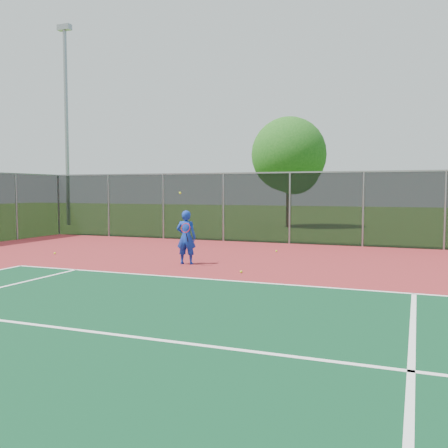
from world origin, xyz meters
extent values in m
plane|color=#305217|center=(0.00, 0.00, 0.00)|extent=(120.00, 120.00, 0.00)
cube|color=maroon|center=(0.00, 2.00, 0.01)|extent=(30.00, 20.00, 0.02)
cube|color=#0D4123|center=(2.00, -3.50, 0.02)|extent=(22.00, 13.00, 0.01)
cube|color=white|center=(2.00, 3.00, 0.03)|extent=(22.00, 0.10, 0.00)
cube|color=white|center=(2.00, -3.50, 0.03)|extent=(0.10, 13.00, 0.00)
cube|color=white|center=(2.00, -2.00, 0.03)|extent=(18.00, 0.10, 0.00)
cube|color=black|center=(0.00, 12.00, 1.52)|extent=(30.00, 0.04, 3.00)
cube|color=gray|center=(0.00, 12.00, 3.02)|extent=(30.00, 0.06, 0.06)
imported|color=#1131A7|center=(-4.56, 5.19, 0.85)|extent=(0.66, 0.49, 1.65)
cylinder|color=black|center=(-4.41, 4.94, 0.87)|extent=(0.03, 0.15, 0.27)
torus|color=#A51414|center=(-4.41, 4.84, 1.17)|extent=(0.30, 0.13, 0.29)
sphere|color=#C9ED1B|center=(-4.81, 5.29, 2.20)|extent=(0.07, 0.07, 0.07)
sphere|color=#C9ED1B|center=(-2.45, 4.24, 0.06)|extent=(0.07, 0.07, 0.07)
sphere|color=#C9ED1B|center=(-2.76, 9.05, 0.06)|extent=(0.07, 0.07, 0.07)
sphere|color=#C9ED1B|center=(-9.89, 5.58, 0.06)|extent=(0.07, 0.07, 0.07)
cylinder|color=gray|center=(-19.15, 17.95, 6.19)|extent=(0.24, 0.24, 12.38)
cube|color=gray|center=(-19.15, 17.95, 12.55)|extent=(0.90, 0.40, 0.35)
cylinder|color=#392414|center=(-5.37, 21.40, 1.29)|extent=(0.30, 0.30, 2.57)
sphere|color=#1B5215|center=(-5.37, 21.40, 4.43)|extent=(4.57, 4.57, 4.57)
sphere|color=#1B5215|center=(-4.97, 21.10, 3.57)|extent=(3.15, 3.15, 3.15)
camera|label=1|loc=(2.02, -8.56, 2.32)|focal=40.00mm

